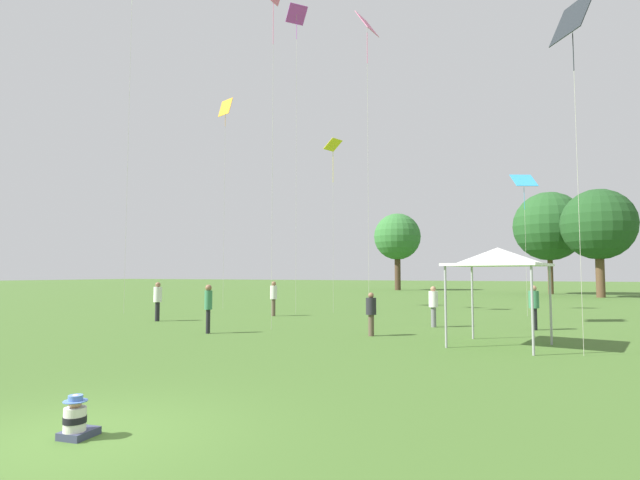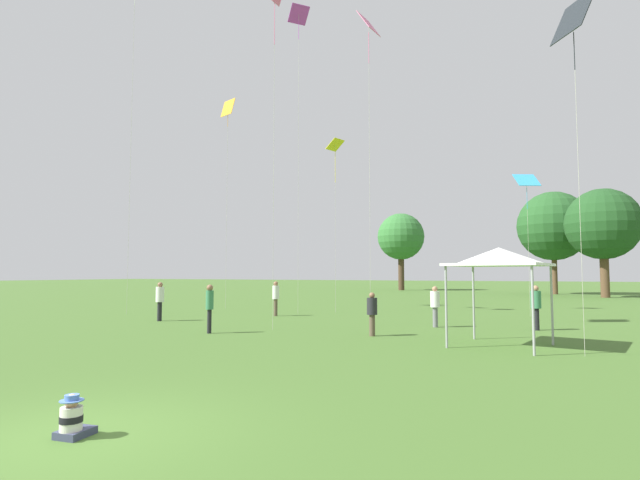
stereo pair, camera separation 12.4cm
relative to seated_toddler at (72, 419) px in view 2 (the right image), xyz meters
The scene contains 18 objects.
ground_plane 0.24m from the seated_toddler, 109.39° to the right, with size 300.00×300.00×0.00m, color #426628.
seated_toddler is the anchor object (origin of this frame).
person_standing_1 17.31m from the seated_toddler, 72.19° to the left, with size 0.50×0.50×1.73m.
person_standing_2 11.75m from the seated_toddler, 118.68° to the left, with size 0.40×0.40×1.79m.
person_standing_3 12.08m from the seated_toddler, 89.60° to the left, with size 0.43×0.43×1.53m.
person_standing_4 19.26m from the seated_toddler, 111.95° to the left, with size 0.47×0.47×1.79m.
person_standing_5 16.99m from the seated_toddler, 129.06° to the left, with size 0.40×0.40×1.80m.
person_standing_6 15.98m from the seated_toddler, 84.65° to the left, with size 0.51×0.51×1.68m.
canopy_tent 12.40m from the seated_toddler, 68.60° to the left, with size 3.17×3.17×2.99m.
kite_0 26.17m from the seated_toddler, 109.12° to the left, with size 1.30×1.33×17.32m.
kite_1 15.18m from the seated_toddler, 57.34° to the left, with size 1.22×1.38×9.92m.
kite_2 24.51m from the seated_toddler, 78.22° to the left, with size 1.43×1.31×7.46m.
kite_4 20.14m from the seated_toddler, 94.45° to the left, with size 0.81×1.21×13.78m.
kite_5 27.67m from the seated_toddler, 121.05° to the left, with size 1.19×0.68×13.44m.
kite_6 23.65m from the seated_toddler, 103.91° to the left, with size 0.96×1.07×9.89m.
distant_tree_0 61.43m from the seated_toddler, 101.63° to the left, with size 6.18×6.18×10.22m.
distant_tree_1 49.32m from the seated_toddler, 77.91° to the left, with size 6.57×6.57×10.06m.
distant_tree_2 54.93m from the seated_toddler, 83.56° to the left, with size 7.41×7.41×11.01m.
Camera 2 is at (5.92, -4.78, 2.20)m, focal length 28.00 mm.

